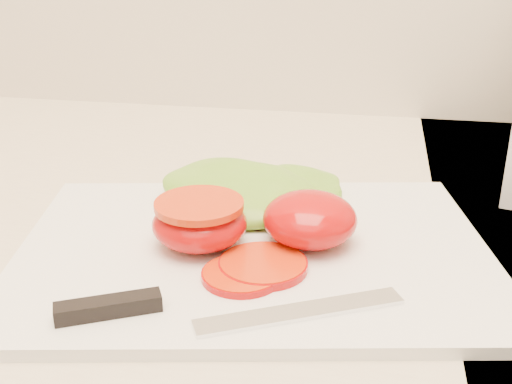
# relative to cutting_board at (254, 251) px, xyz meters

# --- Properties ---
(cutting_board) EXTENTS (0.44, 0.35, 0.01)m
(cutting_board) POSITION_rel_cutting_board_xyz_m (0.00, 0.00, 0.00)
(cutting_board) COLOR white
(cutting_board) RESTS_ON counter
(tomato_half_dome) EXTENTS (0.08, 0.08, 0.04)m
(tomato_half_dome) POSITION_rel_cutting_board_xyz_m (0.05, 0.01, 0.03)
(tomato_half_dome) COLOR #BB0702
(tomato_half_dome) RESTS_ON cutting_board
(tomato_half_cut) EXTENTS (0.08, 0.08, 0.04)m
(tomato_half_cut) POSITION_rel_cutting_board_xyz_m (-0.04, -0.01, 0.03)
(tomato_half_cut) COLOR #BB0702
(tomato_half_cut) RESTS_ON cutting_board
(tomato_slice_0) EXTENTS (0.07, 0.07, 0.01)m
(tomato_slice_0) POSITION_rel_cutting_board_xyz_m (0.01, -0.04, 0.01)
(tomato_slice_0) COLOR #D04510
(tomato_slice_0) RESTS_ON cutting_board
(tomato_slice_1) EXTENTS (0.06, 0.06, 0.01)m
(tomato_slice_1) POSITION_rel_cutting_board_xyz_m (0.00, -0.05, 0.01)
(tomato_slice_1) COLOR #D04510
(tomato_slice_1) RESTS_ON cutting_board
(lettuce_leaf_0) EXTENTS (0.19, 0.15, 0.03)m
(lettuce_leaf_0) POSITION_rel_cutting_board_xyz_m (-0.03, 0.08, 0.02)
(lettuce_leaf_0) COLOR #7DBD32
(lettuce_leaf_0) RESTS_ON cutting_board
(lettuce_leaf_1) EXTENTS (0.15, 0.14, 0.03)m
(lettuce_leaf_1) POSITION_rel_cutting_board_xyz_m (0.02, 0.09, 0.02)
(lettuce_leaf_1) COLOR #7DBD32
(lettuce_leaf_1) RESTS_ON cutting_board
(knife) EXTENTS (0.24, 0.09, 0.01)m
(knife) POSITION_rel_cutting_board_xyz_m (-0.03, -0.11, 0.01)
(knife) COLOR silver
(knife) RESTS_ON cutting_board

